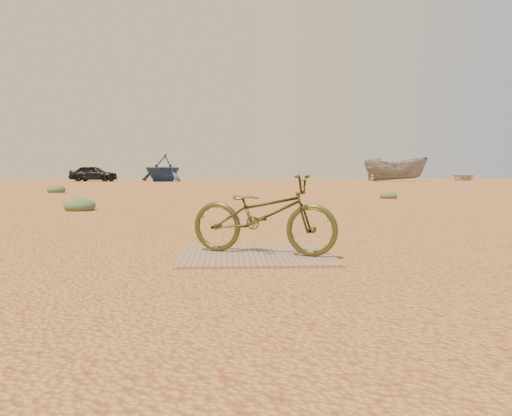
{
  "coord_description": "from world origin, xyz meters",
  "views": [
    {
      "loc": [
        -0.82,
        -5.15,
        0.81
      ],
      "look_at": [
        -0.55,
        -0.36,
        0.47
      ],
      "focal_mm": 35.0,
      "sensor_mm": 36.0,
      "label": 1
    }
  ],
  "objects": [
    {
      "name": "boat_far_left",
      "position": [
        -6.54,
        39.31,
        1.23
      ],
      "size": [
        5.86,
        6.09,
        2.47
      ],
      "primitive_type": "imported",
      "rotation": [
        0.0,
        0.0,
        -0.53
      ],
      "color": "navy",
      "rests_on": "ground"
    },
    {
      "name": "bicycle",
      "position": [
        -0.48,
        -0.36,
        0.41
      ],
      "size": [
        1.54,
        1.02,
        0.77
      ],
      "primitive_type": "imported",
      "rotation": [
        0.0,
        0.0,
        1.19
      ],
      "color": "#3E441E",
      "rests_on": "plywood_board"
    },
    {
      "name": "boat_mid_right",
      "position": [
        14.45,
        39.63,
        1.11
      ],
      "size": [
        5.95,
        2.89,
        2.21
      ],
      "primitive_type": "imported",
      "rotation": [
        0.0,
        0.0,
        1.44
      ],
      "color": "gray",
      "rests_on": "ground"
    },
    {
      "name": "boat_far_right",
      "position": [
        23.12,
        44.48,
        0.44
      ],
      "size": [
        4.62,
        5.13,
        0.87
      ],
      "primitive_type": "imported",
      "rotation": [
        0.0,
        0.0,
        -0.48
      ],
      "color": "beige",
      "rests_on": "ground"
    },
    {
      "name": "car",
      "position": [
        -12.82,
        40.2,
        0.71
      ],
      "size": [
        4.36,
        2.32,
        1.41
      ],
      "primitive_type": "imported",
      "rotation": [
        0.0,
        0.0,
        1.41
      ],
      "color": "black",
      "rests_on": "ground"
    },
    {
      "name": "kale_c",
      "position": [
        -7.73,
        15.31,
        0.0
      ],
      "size": [
        0.72,
        0.72,
        0.4
      ],
      "primitive_type": "ellipsoid",
      "color": "#5A754D",
      "rests_on": "ground"
    },
    {
      "name": "kale_b",
      "position": [
        4.17,
        10.1,
        0.0
      ],
      "size": [
        0.54,
        0.54,
        0.3
      ],
      "primitive_type": "ellipsoid",
      "color": "#5A754D",
      "rests_on": "ground"
    },
    {
      "name": "kale_a",
      "position": [
        -3.97,
        5.62,
        0.0
      ],
      "size": [
        0.65,
        0.65,
        0.36
      ],
      "primitive_type": "ellipsoid",
      "color": "#5A754D",
      "rests_on": "ground"
    },
    {
      "name": "ground",
      "position": [
        0.0,
        0.0,
        0.0
      ],
      "size": [
        120.0,
        120.0,
        0.0
      ],
      "primitive_type": "plane",
      "color": "tan",
      "rests_on": "ground"
    },
    {
      "name": "plywood_board",
      "position": [
        -0.55,
        -0.36,
        0.01
      ],
      "size": [
        1.46,
        1.31,
        0.02
      ],
      "primitive_type": "cube",
      "color": "#876E5A",
      "rests_on": "ground"
    }
  ]
}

